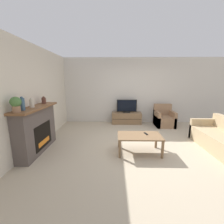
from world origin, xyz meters
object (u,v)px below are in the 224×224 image
object	(u,v)px
remote	(146,134)
armchair	(164,119)
tv	(127,107)
tv_stand	(126,118)
mantel_vase_centre_left	(32,103)
mantel_vase_left	(22,104)
potted_plant	(16,104)
mantel_vase_right	(44,100)
coffee_table	(139,137)
fireplace	(37,129)

from	to	relation	value
remote	armchair	bearing A→B (deg)	46.43
tv	tv_stand	bearing A→B (deg)	90.00
tv	armchair	bearing A→B (deg)	-11.59
mantel_vase_centre_left	armchair	xyz separation A→B (m)	(3.89, 2.39, -0.98)
mantel_vase_left	remote	distance (m)	2.89
potted_plant	mantel_vase_right	bearing A→B (deg)	90.00
tv	coffee_table	xyz separation A→B (m)	(0.12, -2.61, -0.32)
tv_stand	coffee_table	bearing A→B (deg)	-87.42
tv_stand	potted_plant	bearing A→B (deg)	-126.68
mantel_vase_centre_left	remote	bearing A→B (deg)	3.48
mantel_vase_right	remote	world-z (taller)	mantel_vase_right
mantel_vase_centre_left	coffee_table	size ratio (longest dim) A/B	0.21
tv	armchair	world-z (taller)	tv
armchair	coffee_table	distance (m)	2.68
mantel_vase_left	potted_plant	xyz separation A→B (m)	(0.00, -0.20, 0.04)
remote	potted_plant	bearing A→B (deg)	179.19
mantel_vase_centre_left	tv_stand	xyz separation A→B (m)	(2.42, 2.70, -1.02)
mantel_vase_right	tv	xyz separation A→B (m)	(2.42, 2.09, -0.52)
mantel_vase_right	remote	xyz separation A→B (m)	(2.71, -0.43, -0.78)
mantel_vase_centre_left	tv	bearing A→B (deg)	48.01
tv_stand	coffee_table	size ratio (longest dim) A/B	1.14
fireplace	tv	bearing A→B (deg)	46.52
fireplace	mantel_vase_centre_left	world-z (taller)	mantel_vase_centre_left
potted_plant	coffee_table	size ratio (longest dim) A/B	0.29
tv	armchair	xyz separation A→B (m)	(1.47, -0.30, -0.44)
coffee_table	tv	bearing A→B (deg)	92.58
tv	remote	distance (m)	2.56
fireplace	potted_plant	size ratio (longest dim) A/B	5.16
mantel_vase_centre_left	mantel_vase_left	bearing A→B (deg)	-90.00
fireplace	remote	distance (m)	2.73
armchair	remote	distance (m)	2.53
potted_plant	tv	distance (m)	4.10
fireplace	armchair	xyz separation A→B (m)	(3.91, 2.27, -0.31)
mantel_vase_left	mantel_vase_right	distance (m)	0.96
mantel_vase_centre_left	armchair	bearing A→B (deg)	31.59
coffee_table	remote	distance (m)	0.20
tv	coffee_table	bearing A→B (deg)	-87.42
mantel_vase_centre_left	potted_plant	bearing A→B (deg)	-90.00
fireplace	mantel_vase_right	xyz separation A→B (m)	(0.02, 0.48, 0.66)
fireplace	tv	world-z (taller)	fireplace
potted_plant	tv	world-z (taller)	potted_plant
mantel_vase_centre_left	coffee_table	distance (m)	2.68
mantel_vase_left	mantel_vase_centre_left	world-z (taller)	mantel_vase_left
mantel_vase_left	tv	bearing A→B (deg)	51.55
fireplace	tv_stand	xyz separation A→B (m)	(2.44, 2.58, -0.35)
tv	coffee_table	size ratio (longest dim) A/B	0.77
tv	armchair	size ratio (longest dim) A/B	0.97
armchair	potted_plant	bearing A→B (deg)	-142.82
tv	mantel_vase_centre_left	bearing A→B (deg)	-131.99
mantel_vase_left	fireplace	bearing A→B (deg)	92.01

